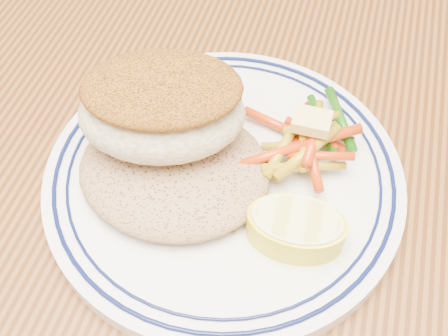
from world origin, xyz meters
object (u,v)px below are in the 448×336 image
Objects in this scene: rice_pilaf at (174,166)px; fish_fillet at (162,107)px; dining_table at (171,249)px; lemon_wedge at (296,227)px; vegetable_pile at (308,139)px; plate at (224,177)px.

rice_pilaf is 0.04m from fish_fillet.
dining_table is 22.91× the size of lemon_wedge.
vegetable_pile is (0.10, 0.05, 0.13)m from dining_table.
dining_table is at bearing -154.40° from vegetable_pile.
vegetable_pile reaches higher than lemon_wedge.
dining_table is 0.16m from fish_fillet.
fish_fillet reaches higher than rice_pilaf.
fish_fillet is 2.00× the size of lemon_wedge.
plate is at bearing -7.95° from fish_fillet.
plate is (0.04, 0.01, 0.11)m from dining_table.
dining_table is at bearing 173.90° from rice_pilaf.
rice_pilaf is (0.01, -0.00, 0.12)m from dining_table.
plate is 1.96× the size of fish_fillet.
plate is 1.91× the size of rice_pilaf.
fish_fillet is at bearing 172.05° from plate.
lemon_wedge is at bearing -15.01° from dining_table.
rice_pilaf is (-0.03, -0.01, 0.02)m from plate.
rice_pilaf reaches higher than lemon_wedge.
vegetable_pile reaches higher than rice_pilaf.
vegetable_pile is 0.07m from lemon_wedge.
fish_fillet is 0.11m from vegetable_pile.
plate is 0.07m from vegetable_pile.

